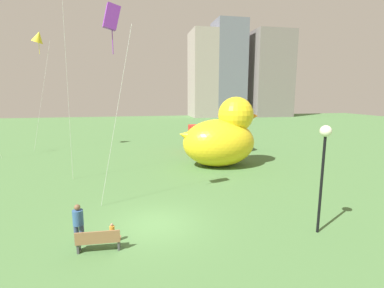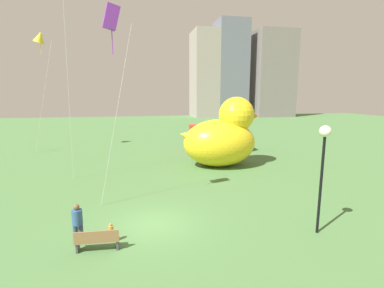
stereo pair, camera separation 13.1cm
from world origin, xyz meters
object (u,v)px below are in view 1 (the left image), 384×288
at_px(lamppost, 324,150).
at_px(kite_purple, 111,18).
at_px(person_child, 112,232).
at_px(box_truck, 216,138).
at_px(park_bench, 98,240).
at_px(person_adult, 78,222).
at_px(giant_inflatable_duck, 222,137).
at_px(kite_yellow, 38,37).

relative_size(lamppost, kite_purple, 0.47).
relative_size(person_child, box_truck, 0.13).
distance_m(person_child, box_truck, 20.54).
xyz_separation_m(park_bench, person_child, (0.49, 0.59, -0.01)).
bearing_deg(person_child, person_adult, 172.33).
bearing_deg(person_adult, kite_purple, 63.50).
xyz_separation_m(giant_inflatable_duck, kite_yellow, (-16.65, 9.88, 9.41)).
bearing_deg(lamppost, giant_inflatable_duck, 92.44).
relative_size(giant_inflatable_duck, kite_yellow, 0.57).
xyz_separation_m(person_child, kite_purple, (0.20, 3.27, 9.27)).
distance_m(lamppost, box_truck, 19.09).
relative_size(giant_inflatable_duck, kite_purple, 0.69).
bearing_deg(kite_yellow, person_child, -69.14).
bearing_deg(giant_inflatable_duck, person_adult, -131.05).
height_order(person_child, kite_yellow, kite_yellow).
relative_size(giant_inflatable_duck, lamppost, 1.48).
height_order(person_adult, giant_inflatable_duck, giant_inflatable_duck).
bearing_deg(giant_inflatable_duck, kite_yellow, 149.31).
height_order(person_adult, box_truck, box_truck).
height_order(lamppost, kite_purple, kite_purple).
distance_m(box_truck, kite_yellow, 21.24).
height_order(person_adult, kite_purple, kite_purple).
bearing_deg(lamppost, kite_purple, 154.13).
height_order(person_adult, kite_yellow, kite_yellow).
height_order(lamppost, box_truck, lamppost).
bearing_deg(box_truck, kite_purple, -123.80).
xyz_separation_m(park_bench, kite_yellow, (-7.65, 21.95, 11.48)).
height_order(person_adult, person_child, person_adult).
bearing_deg(kite_yellow, giant_inflatable_duck, -30.69).
xyz_separation_m(person_child, lamppost, (9.04, -1.01, 3.33)).
bearing_deg(person_adult, giant_inflatable_duck, 48.95).
bearing_deg(person_adult, kite_yellow, 107.80).
bearing_deg(person_adult, box_truck, 57.40).
distance_m(person_adult, lamppost, 10.83).
distance_m(kite_yellow, kite_purple, 20.04).
height_order(park_bench, person_child, park_bench).
bearing_deg(kite_yellow, box_truck, -10.78).
bearing_deg(park_bench, kite_purple, 79.80).
distance_m(park_bench, kite_yellow, 25.93).
relative_size(giant_inflatable_duck, box_truck, 1.10).
height_order(park_bench, giant_inflatable_duck, giant_inflatable_duck).
height_order(park_bench, lamppost, lamppost).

